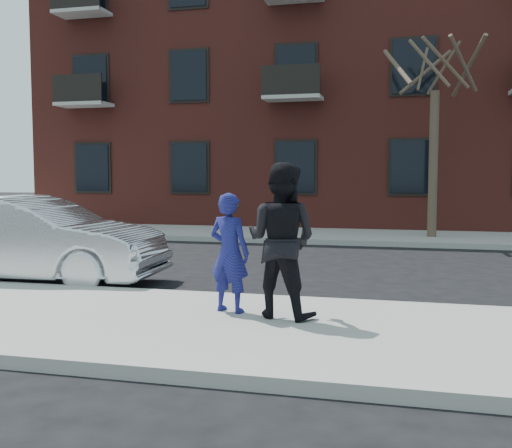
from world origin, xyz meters
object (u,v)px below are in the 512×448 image
(silver_sedan, at_px, (32,240))
(man_peacoat, at_px, (281,240))
(street_tree, at_px, (436,49))
(man_hoodie, at_px, (229,253))

(silver_sedan, height_order, man_peacoat, man_peacoat)
(street_tree, xyz_separation_m, man_hoodie, (-3.00, -10.61, -4.59))
(silver_sedan, bearing_deg, man_hoodie, -117.15)
(man_hoodie, distance_m, man_peacoat, 0.75)
(silver_sedan, relative_size, man_peacoat, 2.42)
(street_tree, bearing_deg, man_hoodie, -105.79)
(street_tree, height_order, man_peacoat, street_tree)
(street_tree, distance_m, man_peacoat, 11.80)
(street_tree, distance_m, silver_sedan, 12.28)
(street_tree, relative_size, man_peacoat, 3.47)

